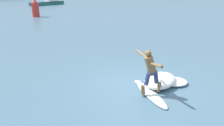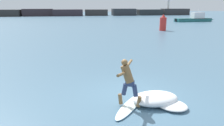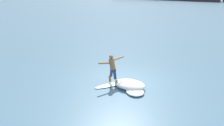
# 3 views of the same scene
# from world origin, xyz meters

# --- Properties ---
(ground_plane) EXTENTS (200.00, 200.00, 0.00)m
(ground_plane) POSITION_xyz_m (0.00, 0.00, 0.00)
(ground_plane) COLOR slate
(surfboard) EXTENTS (1.62, 2.08, 0.21)m
(surfboard) POSITION_xyz_m (-0.29, -0.83, 0.04)
(surfboard) COLOR white
(surfboard) RESTS_ON ground
(surfer) EXTENTS (0.95, 1.35, 1.58)m
(surfer) POSITION_xyz_m (-0.38, -0.82, 0.99)
(surfer) COLOR brown
(surfer) RESTS_ON surfboard
(fishing_boat_near_jetty) EXTENTS (8.86, 2.35, 2.74)m
(fishing_boat_near_jetty) POSITION_xyz_m (22.36, 33.81, 0.60)
(fishing_boat_near_jetty) COLOR #236463
(fishing_boat_near_jetty) RESTS_ON ground
(channel_marker_buoy) EXTENTS (0.86, 0.86, 2.14)m
(channel_marker_buoy) POSITION_xyz_m (9.68, 20.01, 0.97)
(channel_marker_buoy) COLOR red
(channel_marker_buoy) RESTS_ON ground
(wave_foam_at_tail) EXTENTS (1.67, 1.17, 0.40)m
(wave_foam_at_tail) POSITION_xyz_m (0.62, -0.77, 0.20)
(wave_foam_at_tail) COLOR white
(wave_foam_at_tail) RESTS_ON ground
(wave_foam_at_nose) EXTENTS (1.34, 1.36, 0.18)m
(wave_foam_at_nose) POSITION_xyz_m (1.08, -1.14, 0.09)
(wave_foam_at_nose) COLOR white
(wave_foam_at_nose) RESTS_ON ground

